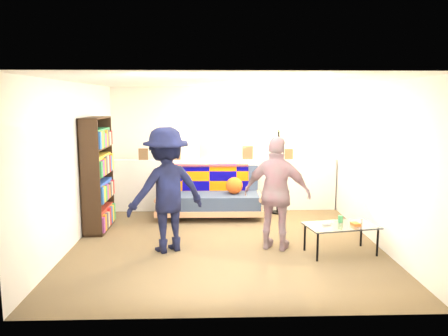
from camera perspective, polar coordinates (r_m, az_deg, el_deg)
name	(u,v)px	position (r m, az deg, el deg)	size (l,w,h in m)	color
ground	(225,238)	(6.88, 0.11, -9.19)	(5.00, 5.00, 0.00)	brown
room_shell	(224,129)	(7.03, -0.02, 5.10)	(4.60, 5.05, 2.45)	silver
half_wall_ledge	(222,185)	(8.50, -0.30, -2.21)	(4.45, 0.15, 1.00)	silver
ledge_decor	(210,150)	(8.38, -1.85, 2.30)	(2.97, 0.02, 0.45)	brown
futon_sofa	(210,196)	(8.07, -1.79, -3.65)	(1.93, 0.95, 0.83)	tan
bookshelf	(97,178)	(7.47, -16.21, -1.24)	(0.31, 0.93, 1.86)	black
coffee_table	(341,227)	(6.36, 15.08, -7.41)	(1.07, 0.71, 0.51)	black
floor_lamp	(278,151)	(8.24, 7.10, 2.21)	(0.39, 0.32, 1.68)	black
person_left	(166,190)	(6.20, -7.54, -2.86)	(1.14, 0.65, 1.76)	black
person_right	(277,194)	(6.26, 6.93, -3.34)	(0.96, 0.40, 1.63)	#C6808F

